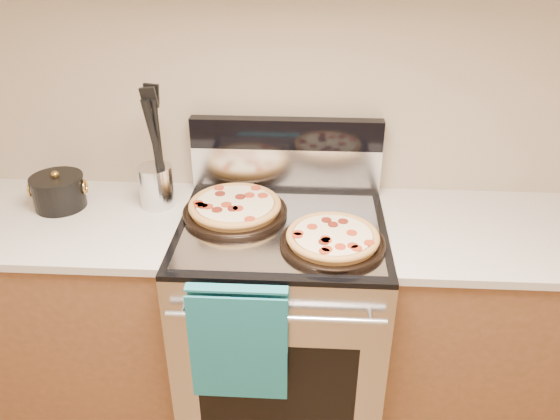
# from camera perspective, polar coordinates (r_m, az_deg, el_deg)

# --- Properties ---
(wall_back) EXTENTS (4.00, 0.00, 4.00)m
(wall_back) POSITION_cam_1_polar(r_m,az_deg,el_deg) (2.15, 0.74, 13.14)
(wall_back) COLOR tan
(wall_back) RESTS_ON ground
(range_body) EXTENTS (0.76, 0.68, 0.90)m
(range_body) POSITION_cam_1_polar(r_m,az_deg,el_deg) (2.27, 0.18, -11.95)
(range_body) COLOR #B7B7BC
(range_body) RESTS_ON ground
(oven_window) EXTENTS (0.56, 0.01, 0.40)m
(oven_window) POSITION_cam_1_polar(r_m,az_deg,el_deg) (2.02, -0.37, -18.14)
(oven_window) COLOR black
(oven_window) RESTS_ON range_body
(cooktop) EXTENTS (0.76, 0.68, 0.02)m
(cooktop) POSITION_cam_1_polar(r_m,az_deg,el_deg) (2.00, 0.20, -1.89)
(cooktop) COLOR black
(cooktop) RESTS_ON range_body
(backsplash_lower) EXTENTS (0.76, 0.06, 0.18)m
(backsplash_lower) POSITION_cam_1_polar(r_m,az_deg,el_deg) (2.23, 0.64, 4.40)
(backsplash_lower) COLOR silver
(backsplash_lower) RESTS_ON cooktop
(backsplash_upper) EXTENTS (0.76, 0.06, 0.12)m
(backsplash_upper) POSITION_cam_1_polar(r_m,az_deg,el_deg) (2.17, 0.66, 8.01)
(backsplash_upper) COLOR black
(backsplash_upper) RESTS_ON backsplash_lower
(oven_handle) EXTENTS (0.70, 0.03, 0.03)m
(oven_handle) POSITION_cam_1_polar(r_m,az_deg,el_deg) (1.75, -0.49, -11.25)
(oven_handle) COLOR silver
(oven_handle) RESTS_ON range_body
(dish_towel) EXTENTS (0.32, 0.05, 0.42)m
(dish_towel) POSITION_cam_1_polar(r_m,az_deg,el_deg) (1.83, -4.34, -13.48)
(dish_towel) COLOR #1A6286
(dish_towel) RESTS_ON oven_handle
(foil_sheet) EXTENTS (0.70, 0.55, 0.01)m
(foil_sheet) POSITION_cam_1_polar(r_m,az_deg,el_deg) (1.96, 0.15, -2.01)
(foil_sheet) COLOR gray
(foil_sheet) RESTS_ON cooktop
(cabinet_left) EXTENTS (1.00, 0.62, 0.88)m
(cabinet_left) POSITION_cam_1_polar(r_m,az_deg,el_deg) (2.49, -20.78, -10.16)
(cabinet_left) COLOR brown
(cabinet_left) RESTS_ON ground
(countertop_left) EXTENTS (1.02, 0.64, 0.03)m
(countertop_left) POSITION_cam_1_polar(r_m,az_deg,el_deg) (2.25, -22.76, -1.02)
(countertop_left) COLOR beige
(countertop_left) RESTS_ON cabinet_left
(cabinet_right) EXTENTS (1.00, 0.62, 0.88)m
(cabinet_right) POSITION_cam_1_polar(r_m,az_deg,el_deg) (2.42, 21.94, -11.61)
(cabinet_right) COLOR brown
(cabinet_right) RESTS_ON ground
(countertop_right) EXTENTS (1.02, 0.64, 0.03)m
(countertop_right) POSITION_cam_1_polar(r_m,az_deg,el_deg) (2.18, 24.09, -2.35)
(countertop_right) COLOR beige
(countertop_right) RESTS_ON cabinet_right
(pepperoni_pizza_back) EXTENTS (0.44, 0.44, 0.05)m
(pepperoni_pizza_back) POSITION_cam_1_polar(r_m,az_deg,el_deg) (2.05, -4.72, 0.24)
(pepperoni_pizza_back) COLOR #BD8139
(pepperoni_pizza_back) RESTS_ON foil_sheet
(pepperoni_pizza_front) EXTENTS (0.41, 0.41, 0.05)m
(pepperoni_pizza_front) POSITION_cam_1_polar(r_m,az_deg,el_deg) (1.86, 5.52, -3.02)
(pepperoni_pizza_front) COLOR #BD8139
(pepperoni_pizza_front) RESTS_ON foil_sheet
(utensil_crock) EXTENTS (0.15, 0.15, 0.17)m
(utensil_crock) POSITION_cam_1_polar(r_m,az_deg,el_deg) (2.17, -12.80, 2.45)
(utensil_crock) COLOR silver
(utensil_crock) RESTS_ON countertop_left
(saucepan) EXTENTS (0.22, 0.22, 0.12)m
(saucepan) POSITION_cam_1_polar(r_m,az_deg,el_deg) (2.28, -22.09, 1.65)
(saucepan) COLOR black
(saucepan) RESTS_ON countertop_left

